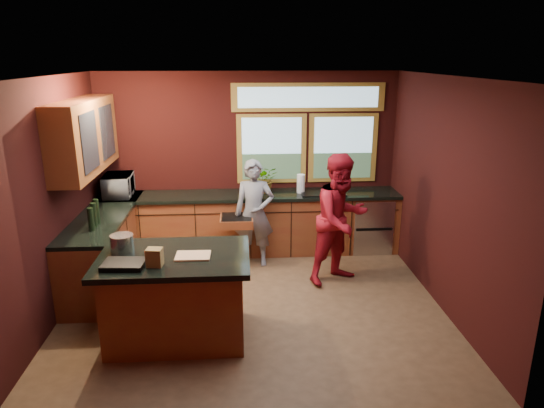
{
  "coord_description": "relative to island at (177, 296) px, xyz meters",
  "views": [
    {
      "loc": [
        -0.13,
        -5.3,
        2.91
      ],
      "look_at": [
        0.25,
        0.4,
        1.16
      ],
      "focal_mm": 32.0,
      "sensor_mm": 36.0,
      "label": 1
    }
  ],
  "objects": [
    {
      "name": "microwave",
      "position": [
        -1.09,
        2.34,
        0.61
      ],
      "size": [
        0.43,
        0.61,
        0.32
      ],
      "primitive_type": "imported",
      "rotation": [
        0.0,
        0.0,
        1.64
      ],
      "color": "#999999",
      "rests_on": "left_counter"
    },
    {
      "name": "island",
      "position": [
        0.0,
        0.0,
        0.0
      ],
      "size": [
        1.55,
        1.05,
        0.95
      ],
      "color": "maroon",
      "rests_on": "floor"
    },
    {
      "name": "paper_towel",
      "position": [
        1.61,
        2.34,
        0.59
      ],
      "size": [
        0.12,
        0.12,
        0.28
      ],
      "primitive_type": "cylinder",
      "color": "white",
      "rests_on": "back_counter"
    },
    {
      "name": "back_counter",
      "position": [
        1.03,
        2.33,
        -0.01
      ],
      "size": [
        4.5,
        0.64,
        0.93
      ],
      "color": "maroon",
      "rests_on": "floor"
    },
    {
      "name": "person_grey",
      "position": [
        0.89,
        1.86,
        0.29
      ],
      "size": [
        0.59,
        0.42,
        1.54
      ],
      "primitive_type": "imported",
      "rotation": [
        0.0,
        0.0,
        -0.1
      ],
      "color": "slate",
      "rests_on": "floor"
    },
    {
      "name": "black_tray",
      "position": [
        -0.45,
        -0.25,
        0.49
      ],
      "size": [
        0.42,
        0.31,
        0.05
      ],
      "primitive_type": "cube",
      "rotation": [
        0.0,
        0.0,
        -0.07
      ],
      "color": "black",
      "rests_on": "island"
    },
    {
      "name": "left_counter",
      "position": [
        -1.12,
        1.49,
        -0.01
      ],
      "size": [
        0.64,
        2.3,
        0.93
      ],
      "color": "maroon",
      "rests_on": "floor"
    },
    {
      "name": "paper_bag",
      "position": [
        -0.15,
        -0.25,
        0.56
      ],
      "size": [
        0.16,
        0.14,
        0.18
      ],
      "primitive_type": "cube",
      "rotation": [
        0.0,
        0.0,
        -0.12
      ],
      "color": "brown",
      "rests_on": "island"
    },
    {
      "name": "room_shell",
      "position": [
        0.24,
        0.96,
        1.32
      ],
      "size": [
        4.52,
        4.02,
        2.71
      ],
      "color": "black",
      "rests_on": "ground"
    },
    {
      "name": "floor",
      "position": [
        0.83,
        0.64,
        -0.48
      ],
      "size": [
        4.5,
        4.5,
        0.0
      ],
      "primitive_type": "plane",
      "color": "brown",
      "rests_on": "ground"
    },
    {
      "name": "cutting_board",
      "position": [
        0.2,
        -0.05,
        0.48
      ],
      "size": [
        0.35,
        0.26,
        0.02
      ],
      "primitive_type": "cube",
      "rotation": [
        0.0,
        0.0,
        -0.02
      ],
      "color": "tan",
      "rests_on": "island"
    },
    {
      "name": "person_red",
      "position": [
        2.0,
        1.24,
        0.39
      ],
      "size": [
        1.06,
        0.99,
        1.74
      ],
      "primitive_type": "imported",
      "rotation": [
        0.0,
        0.0,
        0.51
      ],
      "color": "maroon",
      "rests_on": "floor"
    },
    {
      "name": "potted_plant",
      "position": [
        1.08,
        2.39,
        0.65
      ],
      "size": [
        0.36,
        0.31,
        0.4
      ],
      "primitive_type": "imported",
      "color": "#999999",
      "rests_on": "back_counter"
    },
    {
      "name": "stock_pot",
      "position": [
        -0.55,
        0.15,
        0.56
      ],
      "size": [
        0.24,
        0.24,
        0.18
      ],
      "primitive_type": "cylinder",
      "color": "#AEAEB3",
      "rests_on": "island"
    }
  ]
}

